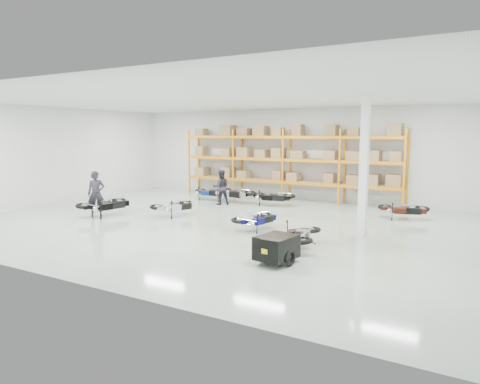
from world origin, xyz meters
The scene contains 14 objects.
room centered at (0.00, 0.00, 2.25)m, with size 18.00×18.00×18.00m.
pallet_rack centered at (0.00, 6.45, 2.26)m, with size 11.28×0.98×3.62m.
structural_column centered at (5.20, 0.50, 2.25)m, with size 0.25×0.25×4.50m, color white.
moto_blue_centre centered at (1.86, -0.36, 0.48)m, with size 0.70×1.58×0.96m, color #090853, non-canonical shape.
moto_silver_left centered at (-2.13, 0.26, 0.51)m, with size 0.74×1.67×1.02m, color silver, non-canonical shape.
moto_black_far_left centered at (-4.57, -1.07, 0.58)m, with size 0.85×1.90×1.16m, color black, non-canonical shape.
moto_touring_right centered at (4.05, -1.92, 0.51)m, with size 0.74×1.66×1.01m, color black, non-canonical shape.
trailer centered at (4.05, -3.52, 0.42)m, with size 0.97×1.74×0.71m.
moto_back_a centered at (-3.22, 4.53, 0.49)m, with size 0.72×1.61×0.99m, color navy, non-canonical shape.
moto_back_b centered at (-1.86, 4.42, 0.59)m, with size 0.86×1.93×1.18m, color #B0B5BA, non-canonical shape.
moto_back_c centered at (0.18, 4.49, 0.53)m, with size 0.77×1.73×1.06m, color black, non-canonical shape.
moto_back_d centered at (5.94, 4.07, 0.50)m, with size 0.72×1.63×0.99m, color #3A120B, non-canonical shape.
person_left centered at (-4.83, -1.29, 0.90)m, with size 0.66×0.43×1.81m, color #23212A.
person_back centered at (-2.03, 3.58, 0.81)m, with size 0.79×0.61×1.62m, color #22212A.
Camera 1 is at (8.40, -13.10, 3.25)m, focal length 32.00 mm.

